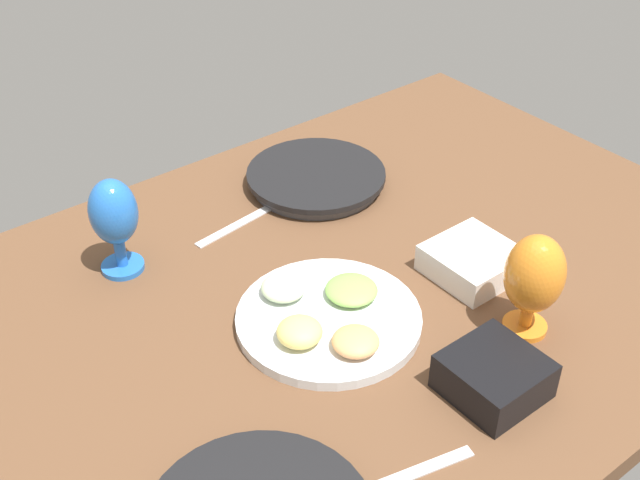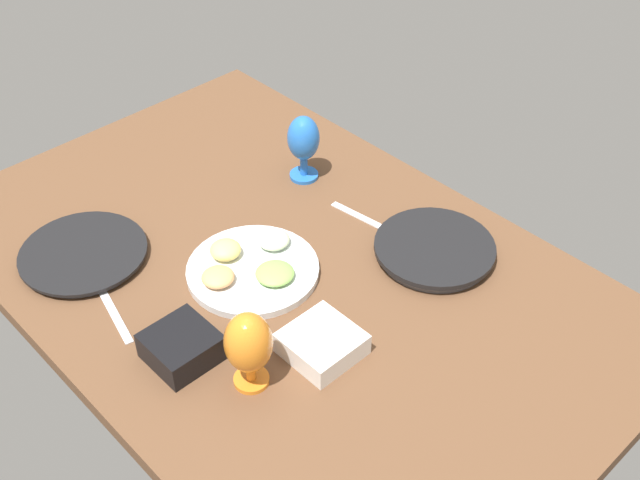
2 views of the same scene
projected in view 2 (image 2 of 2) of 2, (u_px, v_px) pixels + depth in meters
The scene contains 10 objects.
ground_plane at pixel (281, 275), 185.40cm from camera, with size 160.00×104.00×4.00cm, color brown.
dinner_plate_left at pixel (84, 254), 186.13cm from camera, with size 29.47×29.47×2.11cm.
dinner_plate_right at pixel (434, 250), 186.44cm from camera, with size 28.15×28.15×3.18cm.
fruit_platter at pixel (252, 267), 182.03cm from camera, with size 30.11×30.11×5.41cm.
hurricane_glass_orange at pixel (249, 344), 151.97cm from camera, with size 9.43×9.43×17.93cm.
hurricane_glass_blue at pixel (303, 141), 204.04cm from camera, with size 8.29×8.29×18.14cm.
square_bowl_black at pixel (181, 345), 161.45cm from camera, with size 13.14×13.14×6.19cm.
square_bowl_white at pixel (322, 343), 162.91cm from camera, with size 14.19×14.19×4.99cm.
fork_by_left_plate at pixel (115, 316), 172.17cm from camera, with size 18.00×1.80×0.60cm, color silver.
fork_by_right_plate at pixel (362, 217), 197.84cm from camera, with size 18.00×1.80×0.60cm, color silver.
Camera 2 is at (104.86, -87.24, 124.14)cm, focal length 45.21 mm.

